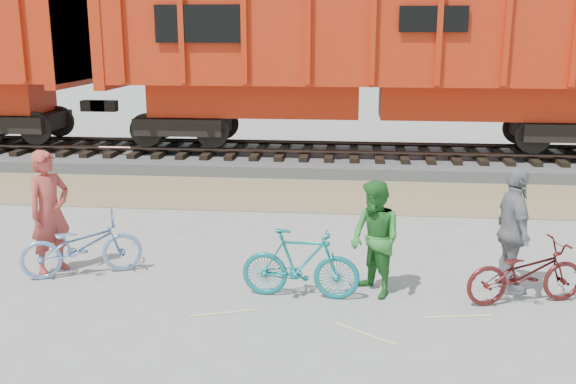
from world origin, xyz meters
name	(u,v)px	position (x,y,z in m)	size (l,w,h in m)	color
ground	(306,292)	(0.00, 0.00, 0.00)	(120.00, 120.00, 0.00)	#9E9E99
gravel_strip	(324,195)	(0.00, 5.50, 0.01)	(120.00, 3.00, 0.02)	tan
ballast_bed	(330,159)	(0.00, 9.00, 0.15)	(120.00, 4.00, 0.30)	slate
track	(330,148)	(0.00, 9.00, 0.47)	(120.00, 2.60, 0.24)	black
hopper_car_center	(371,53)	(1.02, 9.00, 3.01)	(14.00, 3.13, 4.65)	black
bicycle_blue	(82,246)	(-3.37, 0.33, 0.46)	(0.61, 1.75, 0.92)	#7598C7
bicycle_teal	(301,264)	(-0.06, -0.18, 0.48)	(0.46, 1.61, 0.97)	#137C7F
bicycle_maroon	(526,272)	(2.94, -0.06, 0.43)	(0.58, 1.65, 0.87)	#511817
person_solo	(50,212)	(-3.87, 0.43, 0.93)	(0.68, 0.45, 1.87)	#B03E35
person_man	(375,239)	(0.94, 0.02, 0.80)	(0.78, 0.61, 1.61)	#2E7A2E
person_woman	(513,231)	(2.84, 0.34, 0.88)	(1.03, 0.43, 1.77)	gray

